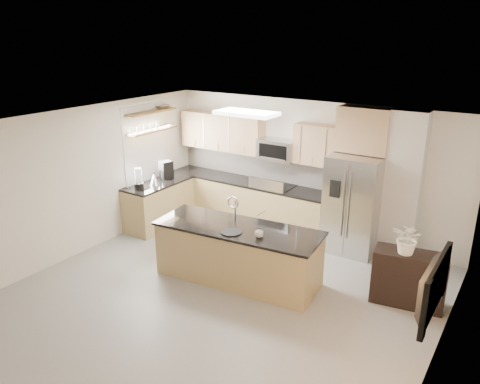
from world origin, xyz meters
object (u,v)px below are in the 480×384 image
Objects in this scene: refrigerator at (354,204)px; platter at (231,232)px; range at (273,207)px; credenza at (409,278)px; cup at (259,234)px; blender at (139,180)px; kettle at (154,179)px; flower_vase at (410,231)px; bowl at (162,106)px; television at (424,285)px; island at (238,253)px; microwave at (277,150)px; coffee_maker at (166,170)px.

refrigerator is 5.50× the size of platter.
credenza is at bearing -23.46° from range.
refrigerator is at bearing 72.94° from cup.
range is at bearing 37.41° from blender.
kettle is at bearing -149.02° from range.
platter is 2.57m from flower_vase.
bowl reaches higher than kettle.
cup is 0.18× the size of flower_vase.
flower_vase is at bearing -45.95° from refrigerator.
television reaches higher than blender.
credenza is 2.11m from television.
island is 3.67m from bowl.
credenza is 0.77m from flower_vase.
microwave reaches higher than cup.
coffee_maker is (-2.09, -0.91, -0.53)m from microwave.
flower_vase is at bearing 23.39° from cup.
credenza is 3.15× the size of platter.
bowl is at bearing -171.64° from refrigerator.
bowl is 0.36× the size of television.
television is (5.61, -2.33, 0.25)m from coffee_maker.
blender reaches higher than island.
cup is at bearing -18.22° from kettle.
cup is at bearing -156.61° from flower_vase.
coffee_maker is (-2.65, 1.51, 0.18)m from platter.
microwave is 2.50m from kettle.
range is 2.41m from platter.
microwave is 0.28× the size of island.
flower_vase is at bearing 10.13° from island.
cup is 2.13m from flower_vase.
range is 4.26× the size of kettle.
island is 21.46× the size of cup.
refrigerator is at bearing 8.36° from bowl.
platter is 1.21× the size of kettle.
bowl reaches higher than coffee_maker.
refrigerator is 4.05m from blender.
refrigerator reaches higher than platter.
credenza is at bearing 22.30° from platter.
cup reaches higher than platter.
microwave is at bearing 102.99° from platter.
bowl reaches higher than range.
range is 2.43m from kettle.
range is 3.53× the size of platter.
range reaches higher than cup.
coffee_maker is (-2.09, -0.79, 0.63)m from range.
kettle is at bearing -80.73° from coffee_maker.
flower_vase is at bearing -26.93° from microwave.
island is at bearing -163.93° from flower_vase.
television is at bearing -41.64° from range.
island reaches higher than coffee_maker.
refrigerator reaches higher than coffee_maker.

